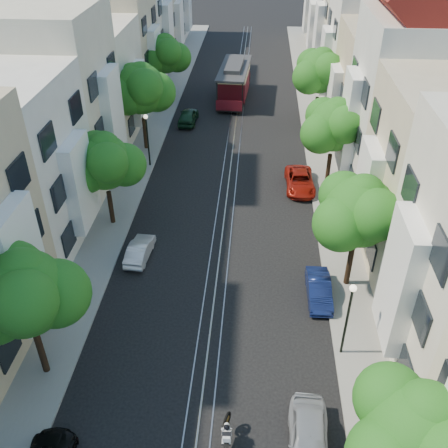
% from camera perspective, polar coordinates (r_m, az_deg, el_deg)
% --- Properties ---
extents(ground, '(200.00, 200.00, 0.00)m').
position_cam_1_polar(ground, '(44.40, 1.19, 9.98)').
color(ground, black).
rests_on(ground, ground).
extents(sidewalk_east, '(2.50, 80.00, 0.12)m').
position_cam_1_polar(sidewalk_east, '(44.65, 10.65, 9.62)').
color(sidewalk_east, gray).
rests_on(sidewalk_east, ground).
extents(sidewalk_west, '(2.50, 80.00, 0.12)m').
position_cam_1_polar(sidewalk_west, '(45.26, -8.17, 10.22)').
color(sidewalk_west, gray).
rests_on(sidewalk_west, ground).
extents(rail_left, '(0.06, 80.00, 0.02)m').
position_cam_1_polar(rail_left, '(44.42, 0.47, 10.02)').
color(rail_left, gray).
rests_on(rail_left, ground).
extents(rail_slot, '(0.06, 80.00, 0.02)m').
position_cam_1_polar(rail_slot, '(44.39, 1.19, 9.99)').
color(rail_slot, gray).
rests_on(rail_slot, ground).
extents(rail_right, '(0.06, 80.00, 0.02)m').
position_cam_1_polar(rail_right, '(44.37, 1.91, 9.97)').
color(rail_right, gray).
rests_on(rail_right, ground).
extents(lane_line, '(0.08, 80.00, 0.01)m').
position_cam_1_polar(lane_line, '(44.39, 1.19, 9.99)').
color(lane_line, tan).
rests_on(lane_line, ground).
extents(townhouses_east, '(7.75, 72.00, 12.00)m').
position_cam_1_polar(townhouses_east, '(43.53, 17.66, 15.25)').
color(townhouses_east, beige).
rests_on(townhouses_east, ground).
extents(townhouses_west, '(7.75, 72.00, 11.76)m').
position_cam_1_polar(townhouses_west, '(44.59, -14.79, 16.01)').
color(townhouses_west, silver).
rests_on(townhouses_west, ground).
extents(tree_e_a, '(4.72, 3.87, 6.27)m').
position_cam_1_polar(tree_e_a, '(17.70, 21.38, -21.66)').
color(tree_e_a, black).
rests_on(tree_e_a, ground).
extents(tree_e_b, '(4.93, 4.08, 6.68)m').
position_cam_1_polar(tree_e_b, '(25.91, 15.29, 1.18)').
color(tree_e_b, black).
rests_on(tree_e_b, ground).
extents(tree_e_c, '(4.84, 3.99, 6.52)m').
position_cam_1_polar(tree_e_c, '(35.56, 12.55, 10.78)').
color(tree_e_c, black).
rests_on(tree_e_c, ground).
extents(tree_e_d, '(5.01, 4.16, 6.85)m').
position_cam_1_polar(tree_e_d, '(45.70, 11.00, 16.66)').
color(tree_e_d, black).
rests_on(tree_e_d, ground).
extents(tree_w_a, '(4.93, 4.08, 6.68)m').
position_cam_1_polar(tree_w_a, '(21.79, -21.79, -7.55)').
color(tree_w_a, black).
rests_on(tree_w_a, ground).
extents(tree_w_b, '(4.72, 3.87, 6.27)m').
position_cam_1_polar(tree_w_b, '(31.17, -13.43, 6.74)').
color(tree_w_b, black).
rests_on(tree_w_b, ground).
extents(tree_w_c, '(5.13, 4.28, 7.09)m').
position_cam_1_polar(tree_w_c, '(40.65, -9.42, 14.88)').
color(tree_w_c, black).
rests_on(tree_w_c, ground).
extents(tree_w_d, '(4.84, 3.99, 6.52)m').
position_cam_1_polar(tree_w_d, '(51.06, -6.72, 18.59)').
color(tree_w_d, black).
rests_on(tree_w_d, ground).
extents(lamp_east, '(0.32, 0.32, 4.16)m').
position_cam_1_polar(lamp_east, '(23.03, 14.08, -9.50)').
color(lamp_east, black).
rests_on(lamp_east, ground).
extents(lamp_west, '(0.32, 0.32, 4.16)m').
position_cam_1_polar(lamp_west, '(38.59, -8.78, 10.28)').
color(lamp_west, black).
rests_on(lamp_west, ground).
extents(sportbike_rider, '(0.43, 1.84, 1.26)m').
position_cam_1_polar(sportbike_rider, '(21.08, 0.30, -23.07)').
color(sportbike_rider, black).
rests_on(sportbike_rider, ground).
extents(cable_car, '(3.23, 8.85, 3.35)m').
position_cam_1_polar(cable_car, '(52.09, 1.18, 16.12)').
color(cable_car, black).
rests_on(cable_car, ground).
extents(parked_car_e_near, '(1.77, 4.03, 1.35)m').
position_cam_1_polar(parked_car_e_near, '(21.24, 9.68, -23.15)').
color(parked_car_e_near, '#A0A3AB').
rests_on(parked_car_e_near, ground).
extents(parked_car_e_mid, '(1.26, 3.45, 1.13)m').
position_cam_1_polar(parked_car_e_mid, '(27.19, 10.80, -7.38)').
color(parked_car_e_mid, '#0E1846').
rests_on(parked_car_e_mid, ground).
extents(parked_car_e_far, '(2.10, 4.35, 1.19)m').
position_cam_1_polar(parked_car_e_far, '(36.56, 8.66, 4.88)').
color(parked_car_e_far, maroon).
rests_on(parked_car_e_far, ground).
extents(parked_car_w_mid, '(1.35, 3.30, 1.06)m').
position_cam_1_polar(parked_car_w_mid, '(29.85, -9.59, -2.94)').
color(parked_car_w_mid, silver).
rests_on(parked_car_w_mid, ground).
extents(parked_car_w_far, '(1.66, 3.91, 1.32)m').
position_cam_1_polar(parked_car_w_far, '(46.97, -4.12, 12.21)').
color(parked_car_w_far, '#15351F').
rests_on(parked_car_w_far, ground).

